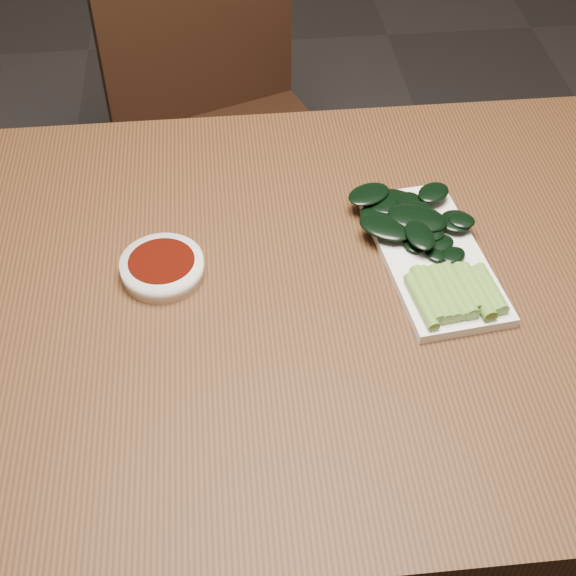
{
  "coord_description": "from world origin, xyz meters",
  "views": [
    {
      "loc": [
        -0.09,
        -0.73,
        1.5
      ],
      "look_at": [
        -0.02,
        -0.01,
        0.76
      ],
      "focal_mm": 50.0,
      "sensor_mm": 36.0,
      "label": 1
    }
  ],
  "objects": [
    {
      "name": "sauce_bowl",
      "position": [
        -0.18,
        0.04,
        0.76
      ],
      "size": [
        0.11,
        0.11,
        0.03
      ],
      "color": "white",
      "rests_on": "table"
    },
    {
      "name": "gai_lan",
      "position": [
        0.17,
        0.03,
        0.77
      ],
      "size": [
        0.18,
        0.29,
        0.02
      ],
      "color": "olive",
      "rests_on": "serving_plate"
    },
    {
      "name": "ground",
      "position": [
        0.0,
        0.0,
        0.0
      ],
      "size": [
        6.0,
        6.0,
        0.0
      ],
      "primitive_type": "plane",
      "color": "#2A2828",
      "rests_on": "ground"
    },
    {
      "name": "chair_far",
      "position": [
        -0.09,
        0.76,
        0.49
      ],
      "size": [
        0.56,
        0.56,
        0.89
      ],
      "rotation": [
        0.0,
        0.0,
        0.35
      ],
      "color": "black",
      "rests_on": "ground"
    },
    {
      "name": "table",
      "position": [
        0.0,
        0.0,
        0.68
      ],
      "size": [
        1.4,
        0.8,
        0.75
      ],
      "color": "#472914",
      "rests_on": "ground"
    },
    {
      "name": "serving_plate",
      "position": [
        0.18,
        0.03,
        0.76
      ],
      "size": [
        0.16,
        0.29,
        0.01
      ],
      "rotation": [
        0.0,
        0.0,
        0.12
      ],
      "color": "white",
      "rests_on": "table"
    }
  ]
}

